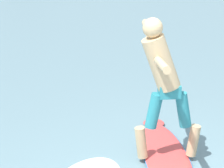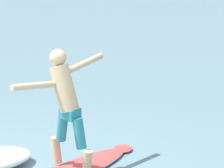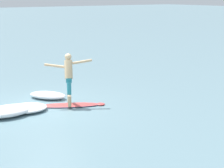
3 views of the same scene
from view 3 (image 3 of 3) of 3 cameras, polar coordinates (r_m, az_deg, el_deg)
ground_plane at (r=13.53m, az=-10.10°, el=-3.47°), size 200.00×200.00×0.00m
surfboard at (r=13.52m, az=-6.31°, el=-3.20°), size 1.56×2.31×0.20m
surfer at (r=13.33m, az=-6.62°, el=1.45°), size 1.02×1.54×1.80m
wave_foam_at_tail at (r=12.82m, az=-15.52°, el=-3.97°), size 1.07×1.60×0.32m
wave_foam_at_nose at (r=14.56m, az=-9.76°, el=-1.70°), size 1.63×1.48×0.26m
wave_foam_beside at (r=13.15m, az=-12.82°, el=-3.58°), size 1.43×1.60×0.22m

